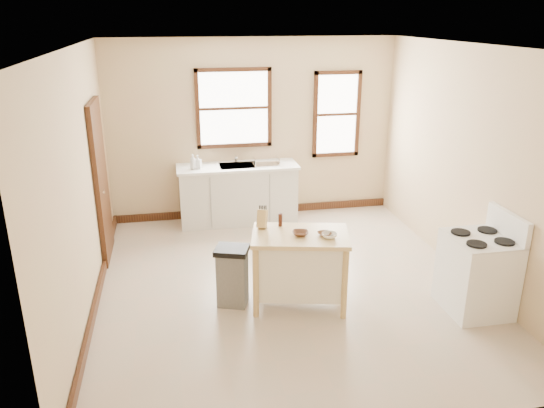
# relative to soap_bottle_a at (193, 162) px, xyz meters

# --- Properties ---
(floor) EXTENTS (5.00, 5.00, 0.00)m
(floor) POSITION_rel_soap_bottle_a_xyz_m (0.98, -2.11, -1.03)
(floor) COLOR #BAA993
(floor) RESTS_ON ground
(ceiling) EXTENTS (5.00, 5.00, 0.00)m
(ceiling) POSITION_rel_soap_bottle_a_xyz_m (0.98, -2.11, 1.77)
(ceiling) COLOR white
(ceiling) RESTS_ON ground
(wall_back) EXTENTS (4.50, 0.04, 2.80)m
(wall_back) POSITION_rel_soap_bottle_a_xyz_m (0.98, 0.39, 0.37)
(wall_back) COLOR #CDBC87
(wall_back) RESTS_ON ground
(wall_left) EXTENTS (0.04, 5.00, 2.80)m
(wall_left) POSITION_rel_soap_bottle_a_xyz_m (-1.27, -2.11, 0.37)
(wall_left) COLOR #CDBC87
(wall_left) RESTS_ON ground
(wall_right) EXTENTS (0.04, 5.00, 2.80)m
(wall_right) POSITION_rel_soap_bottle_a_xyz_m (3.23, -2.11, 0.37)
(wall_right) COLOR #CDBC87
(wall_right) RESTS_ON ground
(window_main) EXTENTS (1.17, 0.06, 1.22)m
(window_main) POSITION_rel_soap_bottle_a_xyz_m (0.68, 0.37, 0.72)
(window_main) COLOR #33170D
(window_main) RESTS_ON wall_back
(window_side) EXTENTS (0.77, 0.06, 1.37)m
(window_side) POSITION_rel_soap_bottle_a_xyz_m (2.33, 0.37, 0.57)
(window_side) COLOR #33170D
(window_side) RESTS_ON wall_back
(door_left) EXTENTS (0.06, 0.90, 2.10)m
(door_left) POSITION_rel_soap_bottle_a_xyz_m (-1.23, -0.81, 0.02)
(door_left) COLOR #33170D
(door_left) RESTS_ON ground
(baseboard_back) EXTENTS (4.50, 0.04, 0.12)m
(baseboard_back) POSITION_rel_soap_bottle_a_xyz_m (0.98, 0.36, -0.97)
(baseboard_back) COLOR #33170D
(baseboard_back) RESTS_ON ground
(baseboard_left) EXTENTS (0.04, 5.00, 0.12)m
(baseboard_left) POSITION_rel_soap_bottle_a_xyz_m (-1.24, -2.11, -0.97)
(baseboard_left) COLOR #33170D
(baseboard_left) RESTS_ON ground
(sink_counter) EXTENTS (1.86, 0.62, 0.92)m
(sink_counter) POSITION_rel_soap_bottle_a_xyz_m (0.68, 0.09, -0.57)
(sink_counter) COLOR silver
(sink_counter) RESTS_ON ground
(faucet) EXTENTS (0.03, 0.03, 0.22)m
(faucet) POSITION_rel_soap_bottle_a_xyz_m (0.68, 0.27, -0.00)
(faucet) COLOR silver
(faucet) RESTS_ON sink_counter
(soap_bottle_a) EXTENTS (0.11, 0.11, 0.23)m
(soap_bottle_a) POSITION_rel_soap_bottle_a_xyz_m (0.00, 0.00, 0.00)
(soap_bottle_a) COLOR #B2B2B2
(soap_bottle_a) RESTS_ON sink_counter
(soap_bottle_b) EXTENTS (0.12, 0.12, 0.20)m
(soap_bottle_b) POSITION_rel_soap_bottle_a_xyz_m (0.08, 0.04, -0.01)
(soap_bottle_b) COLOR #B2B2B2
(soap_bottle_b) RESTS_ON sink_counter
(dish_rack) EXTENTS (0.40, 0.31, 0.10)m
(dish_rack) POSITION_rel_soap_bottle_a_xyz_m (1.12, 0.03, -0.07)
(dish_rack) COLOR silver
(dish_rack) RESTS_ON sink_counter
(kitchen_island) EXTENTS (1.17, 0.88, 0.86)m
(kitchen_island) POSITION_rel_soap_bottle_a_xyz_m (1.02, -2.58, -0.61)
(kitchen_island) COLOR #DCBE81
(kitchen_island) RESTS_ON ground
(knife_block) EXTENTS (0.13, 0.13, 0.20)m
(knife_block) POSITION_rel_soap_bottle_a_xyz_m (0.65, -2.31, -0.08)
(knife_block) COLOR tan
(knife_block) RESTS_ON kitchen_island
(pepper_grinder) EXTENTS (0.05, 0.05, 0.15)m
(pepper_grinder) POSITION_rel_soap_bottle_a_xyz_m (0.85, -2.31, -0.10)
(pepper_grinder) COLOR #3B1910
(pepper_grinder) RESTS_ON kitchen_island
(bowl_a) EXTENTS (0.21, 0.21, 0.04)m
(bowl_a) POSITION_rel_soap_bottle_a_xyz_m (1.01, -2.61, -0.15)
(bowl_a) COLOR brown
(bowl_a) RESTS_ON kitchen_island
(bowl_b) EXTENTS (0.16, 0.16, 0.04)m
(bowl_b) POSITION_rel_soap_bottle_a_xyz_m (1.27, -2.67, -0.16)
(bowl_b) COLOR brown
(bowl_b) RESTS_ON kitchen_island
(bowl_c) EXTENTS (0.22, 0.22, 0.05)m
(bowl_c) POSITION_rel_soap_bottle_a_xyz_m (1.30, -2.73, -0.15)
(bowl_c) COLOR white
(bowl_c) RESTS_ON kitchen_island
(trash_bin) EXTENTS (0.44, 0.40, 0.70)m
(trash_bin) POSITION_rel_soap_bottle_a_xyz_m (0.28, -2.44, -0.69)
(trash_bin) COLOR slate
(trash_bin) RESTS_ON ground
(gas_stove) EXTENTS (0.70, 0.70, 1.14)m
(gas_stove) POSITION_rel_soap_bottle_a_xyz_m (2.90, -3.06, -0.47)
(gas_stove) COLOR white
(gas_stove) RESTS_ON ground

